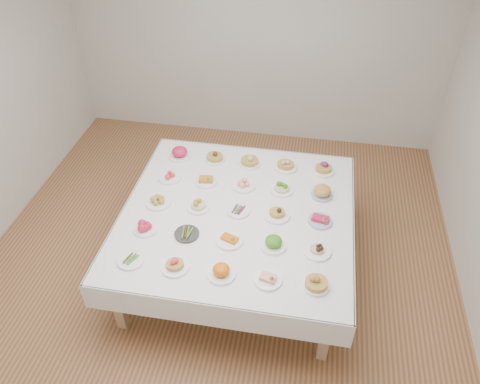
% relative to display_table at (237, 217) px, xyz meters
% --- Properties ---
extents(room_envelope, '(5.02, 5.02, 2.81)m').
position_rel_display_table_xyz_m(room_envelope, '(-0.22, 0.09, 1.15)').
color(room_envelope, '#9F6A42').
rests_on(room_envelope, ground).
extents(display_table, '(2.23, 2.23, 0.75)m').
position_rel_display_table_xyz_m(display_table, '(0.00, 0.00, 0.00)').
color(display_table, white).
rests_on(display_table, ground).
extents(dish_0, '(0.23, 0.23, 0.05)m').
position_rel_display_table_xyz_m(dish_0, '(-0.79, -0.78, 0.08)').
color(dish_0, white).
rests_on(dish_0, display_table).
extents(dish_1, '(0.23, 0.23, 0.13)m').
position_rel_display_table_xyz_m(dish_1, '(-0.39, -0.79, 0.13)').
color(dish_1, white).
rests_on(dish_1, display_table).
extents(dish_2, '(0.24, 0.24, 0.12)m').
position_rel_display_table_xyz_m(dish_2, '(0.01, -0.79, 0.12)').
color(dish_2, white).
rests_on(dish_2, display_table).
extents(dish_3, '(0.23, 0.23, 0.10)m').
position_rel_display_table_xyz_m(dish_3, '(0.40, -0.78, 0.10)').
color(dish_3, white).
rests_on(dish_3, display_table).
extents(dish_4, '(0.24, 0.23, 0.14)m').
position_rel_display_table_xyz_m(dish_4, '(0.79, -0.78, 0.13)').
color(dish_4, white).
rests_on(dish_4, display_table).
extents(dish_5, '(0.22, 0.22, 0.10)m').
position_rel_display_table_xyz_m(dish_5, '(-0.79, -0.39, 0.11)').
color(dish_5, white).
rests_on(dish_5, display_table).
extents(dish_6, '(0.22, 0.22, 0.05)m').
position_rel_display_table_xyz_m(dish_6, '(-0.40, -0.38, 0.09)').
color(dish_6, '#2C2927').
rests_on(dish_6, display_table).
extents(dish_7, '(0.24, 0.24, 0.10)m').
position_rel_display_table_xyz_m(dish_7, '(0.00, -0.39, 0.10)').
color(dish_7, white).
rests_on(dish_7, display_table).
extents(dish_8, '(0.23, 0.23, 0.13)m').
position_rel_display_table_xyz_m(dish_8, '(0.40, -0.39, 0.12)').
color(dish_8, white).
rests_on(dish_8, display_table).
extents(dish_9, '(0.25, 0.25, 0.12)m').
position_rel_display_table_xyz_m(dish_9, '(0.78, -0.39, 0.12)').
color(dish_9, white).
rests_on(dish_9, display_table).
extents(dish_10, '(0.24, 0.24, 0.10)m').
position_rel_display_table_xyz_m(dish_10, '(-0.78, -0.01, 0.11)').
color(dish_10, white).
rests_on(dish_10, display_table).
extents(dish_11, '(0.22, 0.22, 0.13)m').
position_rel_display_table_xyz_m(dish_11, '(-0.38, -0.01, 0.13)').
color(dish_11, white).
rests_on(dish_11, display_table).
extents(dish_12, '(0.22, 0.22, 0.05)m').
position_rel_display_table_xyz_m(dish_12, '(0.01, 0.01, 0.08)').
color(dish_12, white).
rests_on(dish_12, display_table).
extents(dish_13, '(0.24, 0.24, 0.13)m').
position_rel_display_table_xyz_m(dish_13, '(0.38, 0.01, 0.12)').
color(dish_13, white).
rests_on(dish_13, display_table).
extents(dish_14, '(0.23, 0.23, 0.10)m').
position_rel_display_table_xyz_m(dish_14, '(0.79, 0.00, 0.11)').
color(dish_14, '#4C66B2').
rests_on(dish_14, display_table).
extents(dish_15, '(0.23, 0.23, 0.10)m').
position_rel_display_table_xyz_m(dish_15, '(-0.79, 0.39, 0.11)').
color(dish_15, white).
rests_on(dish_15, display_table).
extents(dish_16, '(0.22, 0.22, 0.09)m').
position_rel_display_table_xyz_m(dish_16, '(-0.40, 0.39, 0.10)').
color(dish_16, white).
rests_on(dish_16, display_table).
extents(dish_17, '(0.24, 0.24, 0.09)m').
position_rel_display_table_xyz_m(dish_17, '(-0.01, 0.40, 0.10)').
color(dish_17, white).
rests_on(dish_17, display_table).
extents(dish_18, '(0.23, 0.23, 0.13)m').
position_rel_display_table_xyz_m(dish_18, '(0.39, 0.40, 0.13)').
color(dish_18, white).
rests_on(dish_18, display_table).
extents(dish_19, '(0.25, 0.25, 0.14)m').
position_rel_display_table_xyz_m(dish_19, '(0.79, 0.39, 0.13)').
color(dish_19, '#4C66B2').
rests_on(dish_19, display_table).
extents(dish_20, '(0.26, 0.26, 0.15)m').
position_rel_display_table_xyz_m(dish_20, '(-0.79, 0.79, 0.14)').
color(dish_20, white).
rests_on(dish_20, display_table).
extents(dish_21, '(0.21, 0.21, 0.13)m').
position_rel_display_table_xyz_m(dish_21, '(-0.40, 0.79, 0.13)').
color(dish_21, white).
rests_on(dish_21, display_table).
extents(dish_22, '(0.25, 0.24, 0.14)m').
position_rel_display_table_xyz_m(dish_22, '(-0.01, 0.79, 0.13)').
color(dish_22, white).
rests_on(dish_22, display_table).
extents(dish_23, '(0.25, 0.25, 0.14)m').
position_rel_display_table_xyz_m(dish_23, '(0.38, 0.79, 0.13)').
color(dish_23, white).
rests_on(dish_23, display_table).
extents(dish_24, '(0.24, 0.23, 0.14)m').
position_rel_display_table_xyz_m(dish_24, '(0.79, 0.79, 0.13)').
color(dish_24, white).
rests_on(dish_24, display_table).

